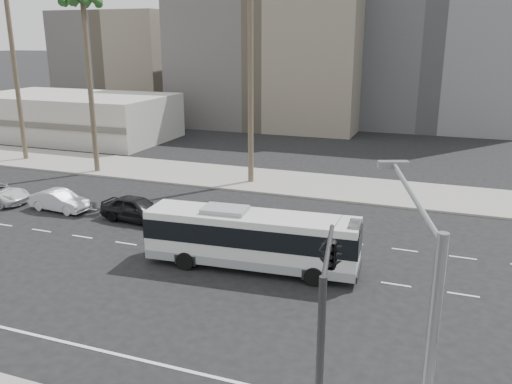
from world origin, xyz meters
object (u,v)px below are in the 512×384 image
at_px(car_a, 137,209).
at_px(traffic_signal, 330,265).
at_px(streetlight_corner, 421,369).
at_px(palm_mid, 83,1).
at_px(car_b, 60,201).
at_px(city_bus, 251,238).

distance_m(car_a, traffic_signal, 21.51).
distance_m(streetlight_corner, palm_mid, 40.16).
distance_m(car_b, palm_mid, 17.00).
bearing_deg(car_a, car_b, 94.96).
bearing_deg(city_bus, car_a, 152.18).
height_order(city_bus, car_a, city_bus).
xyz_separation_m(city_bus, car_b, (-15.40, 4.12, -0.92)).
xyz_separation_m(city_bus, palm_mid, (-19.54, 13.79, 12.44)).
relative_size(car_b, traffic_signal, 0.66).
bearing_deg(car_a, palm_mid, 51.55).
height_order(car_b, palm_mid, palm_mid).
bearing_deg(city_bus, traffic_signal, -62.94).
relative_size(city_bus, palm_mid, 0.70).
bearing_deg(city_bus, streetlight_corner, -60.50).
bearing_deg(traffic_signal, car_a, 128.17).
xyz_separation_m(traffic_signal, palm_mid, (-25.66, 23.90, 8.69)).
distance_m(streetlight_corner, traffic_signal, 4.06).
relative_size(city_bus, car_a, 2.28).
xyz_separation_m(city_bus, car_a, (-9.37, 4.10, -0.81)).
bearing_deg(palm_mid, car_a, -43.62).
height_order(city_bus, car_b, city_bus).
bearing_deg(traffic_signal, car_b, 137.23).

